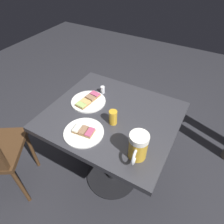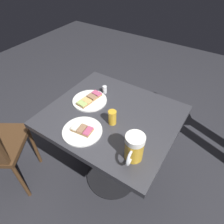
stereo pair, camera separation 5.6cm
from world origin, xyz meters
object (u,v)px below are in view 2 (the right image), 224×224
Objects in this scene: plate_near at (82,131)px; plate_far at (90,100)px; salt_shaker at (105,89)px; beer_mug at (134,148)px; beer_glass_small at (112,117)px.

plate_near is 0.28m from plate_far.
salt_shaker is at bearing 105.52° from plate_near.
plate_near is at bearing -178.92° from beer_mug.
beer_mug reaches higher than plate_near.
beer_glass_small reaches higher than plate_far.
plate_near is 4.42× the size of salt_shaker.
beer_glass_small is (-0.22, 0.15, -0.03)m from beer_mug.
plate_near is 0.19m from beer_glass_small.
plate_far is 0.14m from salt_shaker.
salt_shaker is (0.03, 0.14, 0.02)m from plate_far.
salt_shaker is at bearing 77.45° from plate_far.
plate_far is 0.26m from beer_glass_small.
plate_far is at bearing 159.48° from beer_glass_small.
plate_far is 0.52m from beer_mug.
beer_glass_small is at bearing 55.29° from plate_near.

